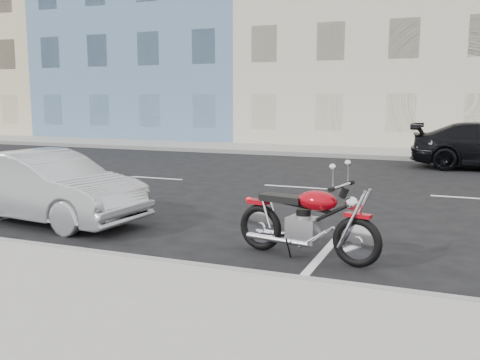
% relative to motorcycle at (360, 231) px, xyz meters
% --- Properties ---
extents(ground, '(120.00, 120.00, 0.00)m').
position_rel_motorcycle_xyz_m(ground, '(-0.57, 5.90, -0.49)').
color(ground, black).
rests_on(ground, ground).
extents(sidewalk_far, '(80.00, 3.40, 0.15)m').
position_rel_motorcycle_xyz_m(sidewalk_far, '(-5.57, 14.60, -0.42)').
color(sidewalk_far, gray).
rests_on(sidewalk_far, ground).
extents(curb_far, '(80.00, 0.12, 0.16)m').
position_rel_motorcycle_xyz_m(curb_far, '(-5.57, 12.90, -0.41)').
color(curb_far, gray).
rests_on(curb_far, ground).
extents(bldg_far_west, '(12.00, 12.00, 12.00)m').
position_rel_motorcycle_xyz_m(bldg_far_west, '(-26.57, 22.20, 5.51)').
color(bldg_far_west, beige).
rests_on(bldg_far_west, ground).
extents(bldg_blue, '(12.00, 12.00, 13.00)m').
position_rel_motorcycle_xyz_m(bldg_blue, '(-14.57, 22.20, 6.01)').
color(bldg_blue, slate).
rests_on(bldg_blue, ground).
extents(bldg_cream, '(12.00, 12.00, 11.50)m').
position_rel_motorcycle_xyz_m(bldg_cream, '(-2.57, 22.20, 5.26)').
color(bldg_cream, beige).
rests_on(bldg_cream, ground).
extents(motorcycle, '(2.13, 0.79, 1.08)m').
position_rel_motorcycle_xyz_m(motorcycle, '(0.00, 0.00, 0.00)').
color(motorcycle, black).
rests_on(motorcycle, ground).
extents(sedan_silver, '(3.98, 1.77, 1.27)m').
position_rel_motorcycle_xyz_m(sedan_silver, '(-5.66, 0.58, 0.14)').
color(sedan_silver, '#9A9DA1').
rests_on(sedan_silver, ground).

